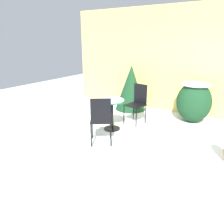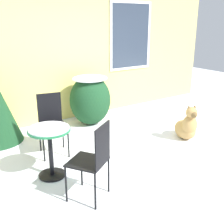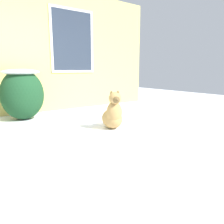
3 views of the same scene
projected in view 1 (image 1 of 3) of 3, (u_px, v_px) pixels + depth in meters
name	position (u px, v px, depth m)	size (l,w,h in m)	color
ground_plane	(170.00, 143.00, 4.60)	(16.00, 16.00, 0.00)	white
house_wall	(203.00, 61.00, 5.87)	(8.00, 0.10, 3.01)	#E5D16B
shrub_left	(194.00, 101.00, 5.66)	(0.88, 0.83, 1.06)	#194223
evergreen_bush	(131.00, 88.00, 6.70)	(0.94, 0.94, 1.36)	#194223
patio_table	(112.00, 107.00, 5.16)	(0.59, 0.59, 0.74)	black
patio_chair_near_table	(137.00, 102.00, 5.58)	(0.51, 0.51, 1.01)	black
patio_chair_far_side	(101.00, 118.00, 4.39)	(0.60, 0.60, 1.01)	black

